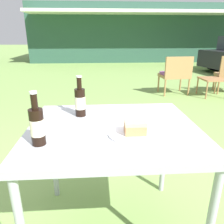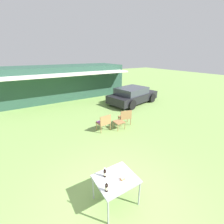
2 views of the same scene
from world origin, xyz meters
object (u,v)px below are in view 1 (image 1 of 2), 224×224
at_px(patio_table, 113,137).
at_px(wicker_chair_cushioned, 175,73).
at_px(garden_side_table, 212,80).
at_px(cola_bottle_far, 37,126).
at_px(cake_on_plate, 133,131).
at_px(cola_bottle_near, 80,101).

bearing_deg(patio_table, wicker_chair_cushioned, 65.35).
height_order(garden_side_table, cola_bottle_far, cola_bottle_far).
xyz_separation_m(patio_table, cola_bottle_far, (-0.36, -0.19, 0.16)).
height_order(cake_on_plate, cola_bottle_far, cola_bottle_far).
bearing_deg(wicker_chair_cushioned, garden_side_table, 159.83).
distance_m(wicker_chair_cushioned, patio_table, 3.83).
distance_m(garden_side_table, cola_bottle_near, 4.02).
xyz_separation_m(cola_bottle_near, cola_bottle_far, (-0.17, -0.38, 0.00)).
xyz_separation_m(patio_table, cake_on_plate, (0.09, -0.12, 0.09)).
bearing_deg(wicker_chair_cushioned, patio_table, 61.22).
distance_m(patio_table, cake_on_plate, 0.18).
xyz_separation_m(patio_table, cola_bottle_near, (-0.19, 0.19, 0.16)).
bearing_deg(cola_bottle_far, cake_on_plate, 8.42).
height_order(patio_table, cake_on_plate, cake_on_plate).
distance_m(cake_on_plate, cola_bottle_far, 0.47).
height_order(wicker_chair_cushioned, cake_on_plate, cake_on_plate).
relative_size(garden_side_table, cake_on_plate, 2.23).
bearing_deg(cola_bottle_near, garden_side_table, 50.64).
xyz_separation_m(garden_side_table, patio_table, (-2.33, -3.27, 0.35)).
distance_m(wicker_chair_cushioned, cake_on_plate, 3.92).
xyz_separation_m(wicker_chair_cushioned, cake_on_plate, (-1.51, -3.60, 0.32)).
distance_m(cola_bottle_near, cola_bottle_far, 0.41).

